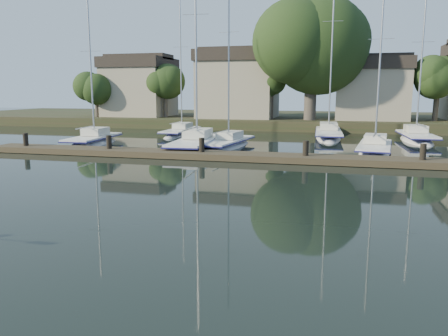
% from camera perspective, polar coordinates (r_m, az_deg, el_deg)
% --- Properties ---
extents(ground, '(160.00, 160.00, 0.00)m').
position_cam_1_polar(ground, '(11.85, -9.01, -9.24)').
color(ground, black).
rests_on(ground, ground).
extents(dock, '(34.00, 2.00, 1.80)m').
position_cam_1_polar(dock, '(24.94, 3.69, 1.50)').
color(dock, '#453B27').
rests_on(dock, ground).
extents(sailboat_0, '(2.71, 7.59, 11.80)m').
position_cam_1_polar(sailboat_0, '(33.96, -16.66, 2.68)').
color(sailboat_0, white).
rests_on(sailboat_0, ground).
extents(sailboat_1, '(2.82, 9.46, 15.29)m').
position_cam_1_polar(sailboat_1, '(29.93, -3.66, 2.12)').
color(sailboat_1, white).
rests_on(sailboat_1, ground).
extents(sailboat_2, '(2.92, 8.31, 13.47)m').
position_cam_1_polar(sailboat_2, '(30.69, 0.46, 2.41)').
color(sailboat_2, white).
rests_on(sailboat_2, ground).
extents(sailboat_3, '(2.92, 7.79, 12.27)m').
position_cam_1_polar(sailboat_3, '(29.48, 19.02, 1.52)').
color(sailboat_3, white).
rests_on(sailboat_3, ground).
extents(sailboat_5, '(1.89, 8.01, 13.26)m').
position_cam_1_polar(sailboat_5, '(39.60, -5.61, 4.08)').
color(sailboat_5, white).
rests_on(sailboat_5, ground).
extents(sailboat_6, '(2.51, 10.35, 16.35)m').
position_cam_1_polar(sailboat_6, '(38.21, 13.44, 3.60)').
color(sailboat_6, white).
rests_on(sailboat_6, ground).
extents(sailboat_7, '(2.46, 8.28, 13.22)m').
position_cam_1_polar(sailboat_7, '(37.72, 23.77, 2.94)').
color(sailboat_7, white).
rests_on(sailboat_7, ground).
extents(shore, '(90.00, 25.25, 12.75)m').
position_cam_1_polar(shore, '(50.63, 11.10, 9.07)').
color(shore, '#233118').
rests_on(shore, ground).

